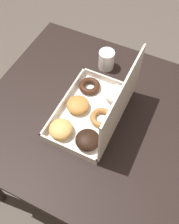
{
  "coord_description": "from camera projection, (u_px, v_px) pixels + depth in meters",
  "views": [
    {
      "loc": [
        0.59,
        0.27,
        1.74
      ],
      "look_at": [
        0.01,
        -0.01,
        0.76
      ],
      "focal_mm": 42.0,
      "sensor_mm": 36.0,
      "label": 1
    }
  ],
  "objects": [
    {
      "name": "dining_table",
      "position": [
        92.0,
        124.0,
        1.28
      ],
      "size": [
        0.93,
        1.0,
        0.74
      ],
      "color": "black",
      "rests_on": "ground_plane"
    },
    {
      "name": "ground_plane",
      "position": [
        91.0,
        171.0,
        1.82
      ],
      "size": [
        8.0,
        8.0,
        0.0
      ],
      "primitive_type": "plane",
      "color": "#564C44"
    },
    {
      "name": "coffee_mug",
      "position": [
        106.0,
        60.0,
        1.31
      ],
      "size": [
        0.08,
        0.08,
        0.1
      ],
      "color": "white",
      "rests_on": "dining_table"
    },
    {
      "name": "donut_box",
      "position": [
        94.0,
        111.0,
        1.13
      ],
      "size": [
        0.42,
        0.27,
        0.3
      ],
      "color": "silver",
      "rests_on": "dining_table"
    }
  ]
}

